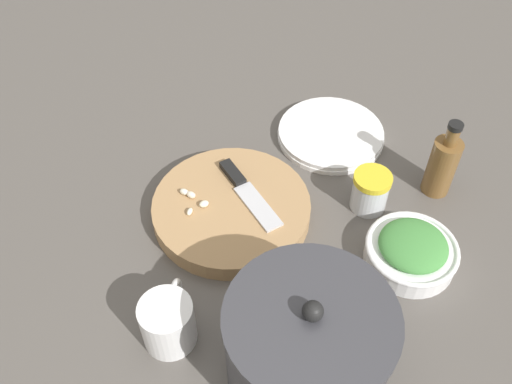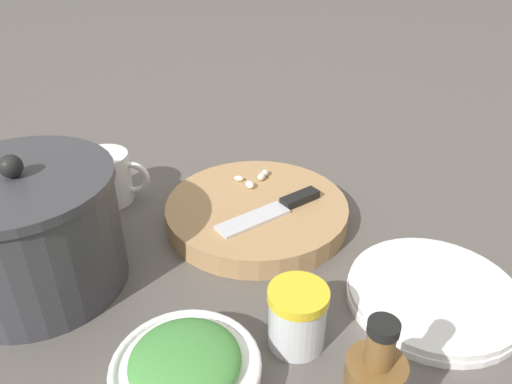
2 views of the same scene
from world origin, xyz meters
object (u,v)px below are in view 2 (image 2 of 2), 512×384
garlic_cloves (255,178)px  plate_stack (433,294)px  chef_knife (276,209)px  herb_bowl (186,371)px  coffee_mug (108,178)px  spice_jar (297,317)px  cutting_board (257,212)px  stock_pot (30,232)px

garlic_cloves → plate_stack: bearing=-161.0°
chef_knife → plate_stack: (-0.22, -0.12, -0.03)m
chef_knife → plate_stack: chef_knife is taller
herb_bowl → plate_stack: bearing=-89.6°
coffee_mug → herb_bowl: bearing=-178.7°
coffee_mug → plate_stack: size_ratio=0.50×
chef_knife → herb_bowl: 0.31m
spice_jar → herb_bowl: bearing=95.1°
herb_bowl → spice_jar: bearing=-84.9°
cutting_board → plate_stack: cutting_board is taller
garlic_cloves → cutting_board: bearing=158.3°
cutting_board → herb_bowl: herb_bowl is taller
coffee_mug → plate_stack: bearing=-140.9°
coffee_mug → plate_stack: (-0.41, -0.34, -0.03)m
spice_jar → stock_pot: stock_pot is taller
coffee_mug → stock_pot: stock_pot is taller
cutting_board → chef_knife: size_ratio=1.56×
herb_bowl → plate_stack: size_ratio=0.72×
cutting_board → plate_stack: size_ratio=1.30×
herb_bowl → plate_stack: 0.33m
cutting_board → garlic_cloves: (0.06, -0.03, 0.02)m
spice_jar → stock_pot: bearing=48.7°
coffee_mug → plate_stack: 0.54m
chef_knife → coffee_mug: coffee_mug is taller
herb_bowl → spice_jar: 0.14m
coffee_mug → spice_jar: bearing=-160.4°
plate_stack → coffee_mug: bearing=39.1°
garlic_cloves → coffee_mug: 0.25m
garlic_cloves → plate_stack: 0.34m
spice_jar → garlic_cloves: bearing=-15.0°
cutting_board → herb_bowl: size_ratio=1.82×
chef_knife → spice_jar: spice_jar is taller
coffee_mug → plate_stack: coffee_mug is taller
stock_pot → plate_stack: bearing=-117.8°
garlic_cloves → spice_jar: 0.32m
chef_knife → herb_bowl: size_ratio=1.17×
garlic_cloves → coffee_mug: coffee_mug is taller
garlic_cloves → stock_pot: bearing=102.5°
chef_knife → garlic_cloves: same height
cutting_board → garlic_cloves: 0.07m
herb_bowl → chef_knife: bearing=-43.1°
spice_jar → plate_stack: size_ratio=0.36×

